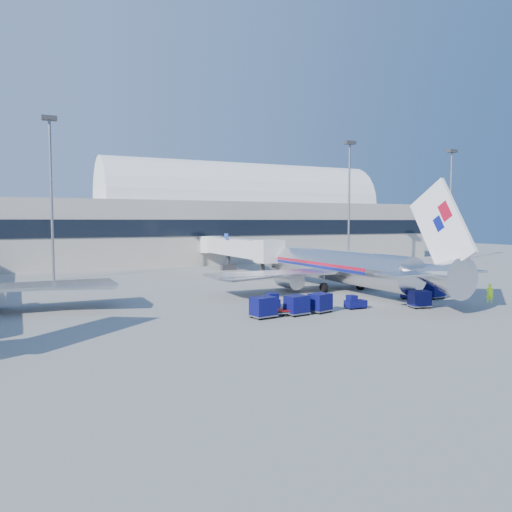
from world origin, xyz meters
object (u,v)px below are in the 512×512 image
mast_east (349,185)px  cart_train_a (320,302)px  tug_left (271,301)px  cart_solo_far (435,290)px  mast_west (51,173)px  barrier_far (444,282)px  cart_train_c (263,307)px  barrier_near (404,285)px  barrier_mid (425,284)px  tug_lead (355,303)px  tug_right (412,292)px  mast_far_east (451,189)px  cart_open_red (278,311)px  cart_solo_near (420,299)px  jetbridge_near (233,247)px  ramp_worker (490,293)px  airliner_main (338,266)px  cart_train_b (297,305)px

mast_east → cart_train_a: bearing=-128.9°
tug_left → cart_solo_far: 18.54m
mast_west → barrier_far: size_ratio=7.53×
barrier_far → cart_train_c: (-30.25, -9.15, 0.52)m
barrier_near → cart_solo_far: cart_solo_far is taller
barrier_mid → cart_solo_far: cart_solo_far is taller
tug_lead → cart_train_a: cart_train_a is taller
barrier_near → tug_right: tug_right is taller
mast_east → barrier_far: (-5.40, -28.00, -14.34)m
cart_train_c → tug_right: bearing=-2.0°
mast_far_east → barrier_far: bearing=-137.4°
barrier_near → cart_open_red: (-22.03, -8.72, -0.06)m
tug_right → cart_train_a: 13.17m
tug_lead → cart_train_c: size_ratio=0.88×
barrier_near → cart_open_red: size_ratio=1.29×
cart_solo_near → cart_train_c: bearing=-174.1°
jetbridge_near → mast_far_east: (47.40, -0.81, 10.86)m
cart_solo_near → ramp_worker: 8.60m
tug_lead → cart_open_red: 8.14m
cart_train_a → cart_solo_far: cart_solo_far is taller
mast_east → cart_train_a: size_ratio=9.73×
tug_left → cart_solo_near: (12.75, -6.12, 0.21)m
barrier_mid → cart_train_a: (-21.18, -9.02, 0.47)m
mast_west → tug_left: size_ratio=9.68×
mast_far_east → tug_right: size_ratio=8.68×
tug_lead → tug_left: (-6.90, 3.86, 0.08)m
mast_east → barrier_far: 31.92m
mast_west → cart_open_red: size_ratio=9.69×
jetbridge_near → tug_right: size_ratio=10.57×
barrier_mid → cart_open_red: 26.79m
airliner_main → barrier_far: airliner_main is taller
airliner_main → barrier_mid: size_ratio=12.42×
cart_train_b → jetbridge_near: bearing=66.3°
jetbridge_near → barrier_near: jetbridge_near is taller
mast_west → cart_train_a: size_ratio=9.73×
barrier_near → cart_solo_near: 13.68m
mast_east → barrier_mid: 32.64m
airliner_main → tug_left: (-12.79, -7.44, -2.25)m
jetbridge_near → barrier_mid: (13.70, -28.81, -3.48)m
jetbridge_near → tug_left: bearing=-107.1°
jetbridge_near → barrier_far: jetbridge_near is taller
mast_west → barrier_mid: size_ratio=7.53×
airliner_main → mast_west: bearing=139.6°
jetbridge_near → mast_far_east: mast_far_east is taller
mast_west → mast_east: same height
mast_west → barrier_mid: mast_west is taller
barrier_far → tug_right: tug_right is taller
barrier_mid → cart_solo_far: bearing=-128.0°
mast_east → barrier_mid: size_ratio=7.53×
mast_east → barrier_near: mast_east is taller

